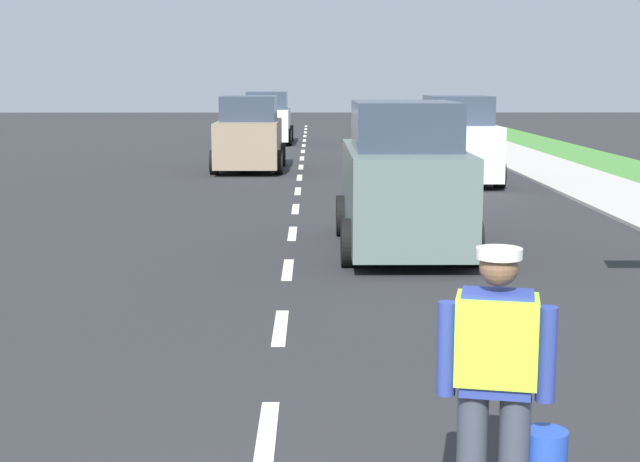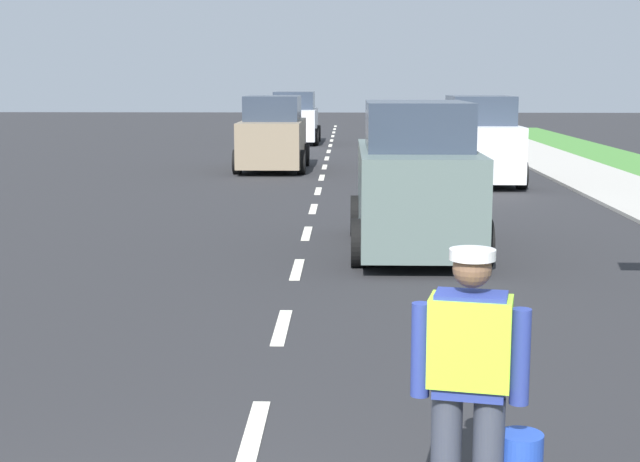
% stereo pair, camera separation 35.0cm
% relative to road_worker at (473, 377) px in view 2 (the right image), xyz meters
% --- Properties ---
extents(ground_plane, '(96.00, 96.00, 0.00)m').
position_rel_road_worker_xyz_m(ground_plane, '(-1.41, 19.70, -0.93)').
color(ground_plane, '#28282B').
extents(lane_center_line, '(0.14, 46.40, 0.01)m').
position_rel_road_worker_xyz_m(lane_center_line, '(-1.41, 23.90, -0.93)').
color(lane_center_line, silver).
rests_on(lane_center_line, ground).
extents(road_worker, '(0.77, 0.37, 1.67)m').
position_rel_road_worker_xyz_m(road_worker, '(0.00, 0.00, 0.00)').
color(road_worker, '#383D4C').
rests_on(road_worker, ground).
extents(car_oncoming_second, '(2.00, 4.10, 2.12)m').
position_rel_road_worker_xyz_m(car_oncoming_second, '(-2.89, 21.55, 0.06)').
color(car_oncoming_second, gray).
rests_on(car_oncoming_second, ground).
extents(car_outgoing_ahead, '(1.96, 4.17, 2.27)m').
position_rel_road_worker_xyz_m(car_outgoing_ahead, '(0.31, 8.91, 0.13)').
color(car_outgoing_ahead, slate).
rests_on(car_outgoing_ahead, ground).
extents(car_parked_far, '(1.96, 3.99, 2.19)m').
position_rel_road_worker_xyz_m(car_parked_far, '(2.56, 18.20, 0.09)').
color(car_parked_far, silver).
rests_on(car_parked_far, ground).
extents(car_oncoming_third, '(2.07, 3.98, 2.09)m').
position_rel_road_worker_xyz_m(car_oncoming_third, '(-2.90, 32.62, 0.04)').
color(car_oncoming_third, silver).
rests_on(car_oncoming_third, ground).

